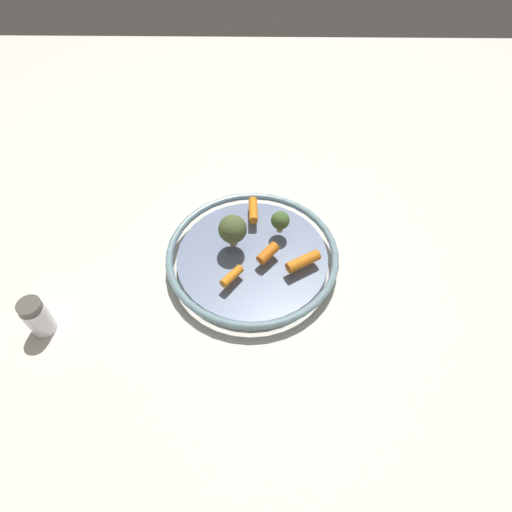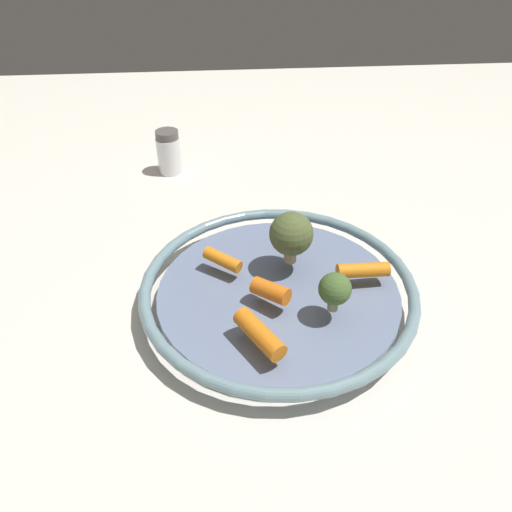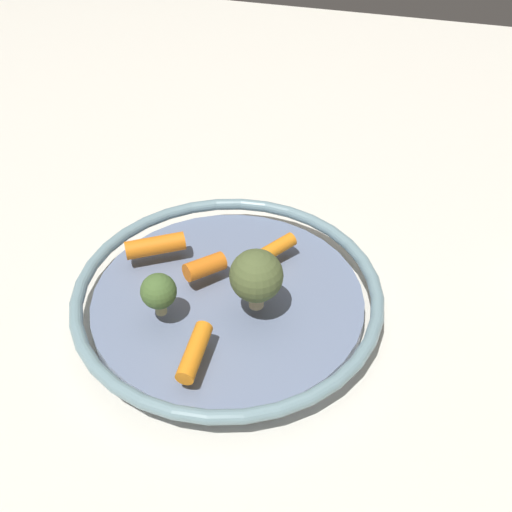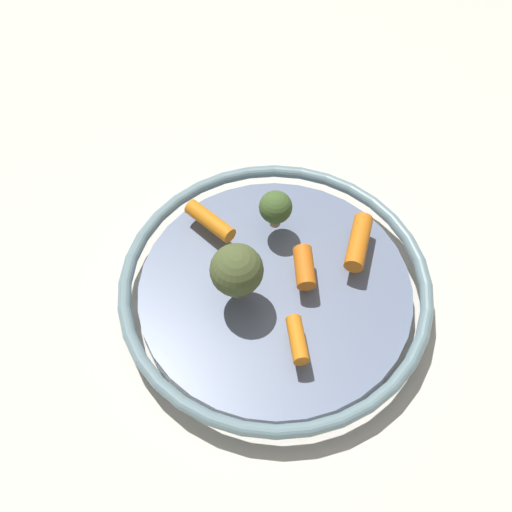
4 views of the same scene
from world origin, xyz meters
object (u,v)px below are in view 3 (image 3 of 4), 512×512
Objects in this scene: baby_carrot_left at (205,267)px; broccoli_floret_small at (159,292)px; baby_carrot_near_rim at (275,248)px; broccoli_floret_large at (256,276)px; serving_bowl at (228,298)px; baby_carrot_right at (194,352)px; baby_carrot_back at (155,246)px.

baby_carrot_left is 0.94× the size of broccoli_floret_small.
broccoli_floret_large reaches higher than baby_carrot_near_rim.
baby_carrot_right reaches higher than serving_bowl.
broccoli_floret_large is 1.43× the size of broccoli_floret_small.
baby_carrot_right is at bearing -114.39° from broccoli_floret_large.
baby_carrot_left is 0.71× the size of baby_carrot_right.
baby_carrot_back reaches higher than serving_bowl.
broccoli_floret_small is (-0.05, 0.05, 0.02)m from baby_carrot_right.
broccoli_floret_large reaches higher than broccoli_floret_small.
broccoli_floret_large is at bearing -26.98° from serving_bowl.
serving_bowl is at bearing 153.02° from broccoli_floret_large.
baby_carrot_back is at bearing 164.02° from baby_carrot_left.
baby_carrot_near_rim is 0.75× the size of baby_carrot_back.
baby_carrot_right is 1.32× the size of broccoli_floret_small.
serving_bowl is at bearing -18.54° from baby_carrot_back.
serving_bowl is at bearing 89.64° from baby_carrot_right.
serving_bowl is 0.11m from baby_carrot_right.
broccoli_floret_small reaches higher than serving_bowl.
baby_carrot_back is (-0.09, 0.13, 0.00)m from baby_carrot_right.
baby_carrot_right is 0.16m from baby_carrot_back.
baby_carrot_back is at bearing 115.58° from broccoli_floret_small.
baby_carrot_left and baby_carrot_back have the same top height.
baby_carrot_back is at bearing 158.98° from broccoli_floret_large.
broccoli_floret_small is at bearing -158.83° from broccoli_floret_large.
baby_carrot_back is at bearing 161.46° from serving_bowl.
baby_carrot_near_rim is at bearing 61.26° from serving_bowl.
broccoli_floret_small is (-0.05, -0.05, 0.05)m from serving_bowl.
baby_carrot_near_rim is 0.15m from broccoli_floret_small.
broccoli_floret_large reaches higher than baby_carrot_right.
baby_carrot_right is (-0.00, -0.10, 0.03)m from serving_bowl.
baby_carrot_right is at bearing -75.94° from baby_carrot_left.
baby_carrot_back is (-0.10, 0.03, 0.03)m from serving_bowl.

